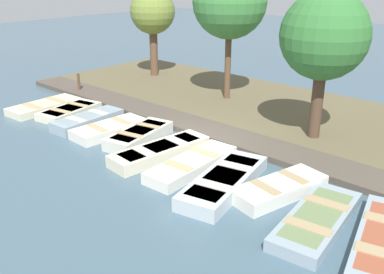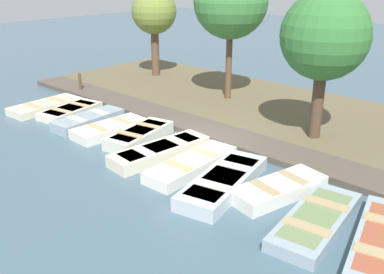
# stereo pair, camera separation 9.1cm
# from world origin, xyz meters

# --- Properties ---
(ground_plane) EXTENTS (80.00, 80.00, 0.00)m
(ground_plane) POSITION_xyz_m (0.00, 0.00, 0.00)
(ground_plane) COLOR #425B6B
(shore_bank) EXTENTS (8.00, 24.00, 0.18)m
(shore_bank) POSITION_xyz_m (-5.00, 0.00, 0.09)
(shore_bank) COLOR brown
(shore_bank) RESTS_ON ground_plane
(dock_walkway) EXTENTS (1.49, 23.59, 0.21)m
(dock_walkway) POSITION_xyz_m (-1.40, 0.00, 0.10)
(dock_walkway) COLOR #51473D
(dock_walkway) RESTS_ON ground_plane
(rowboat_0) EXTENTS (3.12, 1.44, 0.34)m
(rowboat_0) POSITION_xyz_m (1.26, -7.60, 0.17)
(rowboat_0) COLOR beige
(rowboat_0) RESTS_ON ground_plane
(rowboat_1) EXTENTS (2.80, 1.68, 0.34)m
(rowboat_1) POSITION_xyz_m (0.90, -6.22, 0.17)
(rowboat_1) COLOR beige
(rowboat_1) RESTS_ON ground_plane
(rowboat_2) EXTENTS (2.94, 1.22, 0.41)m
(rowboat_2) POSITION_xyz_m (1.12, -4.58, 0.20)
(rowboat_2) COLOR #8C9EA8
(rowboat_2) RESTS_ON ground_plane
(rowboat_3) EXTENTS (2.86, 1.27, 0.38)m
(rowboat_3) POSITION_xyz_m (1.11, -3.22, 0.19)
(rowboat_3) COLOR silver
(rowboat_3) RESTS_ON ground_plane
(rowboat_4) EXTENTS (2.93, 1.63, 0.44)m
(rowboat_4) POSITION_xyz_m (0.87, -1.83, 0.22)
(rowboat_4) COLOR beige
(rowboat_4) RESTS_ON ground_plane
(rowboat_5) EXTENTS (3.56, 1.37, 0.42)m
(rowboat_5) POSITION_xyz_m (1.33, -0.28, 0.21)
(rowboat_5) COLOR beige
(rowboat_5) RESTS_ON ground_plane
(rowboat_6) EXTENTS (3.38, 1.20, 0.37)m
(rowboat_6) POSITION_xyz_m (1.33, 1.12, 0.18)
(rowboat_6) COLOR silver
(rowboat_6) RESTS_ON ground_plane
(rowboat_7) EXTENTS (3.74, 1.95, 0.43)m
(rowboat_7) POSITION_xyz_m (1.62, 2.59, 0.21)
(rowboat_7) COLOR #B2BCC1
(rowboat_7) RESTS_ON ground_plane
(rowboat_8) EXTENTS (2.95, 1.62, 0.41)m
(rowboat_8) POSITION_xyz_m (0.92, 3.93, 0.21)
(rowboat_8) COLOR silver
(rowboat_8) RESTS_ON ground_plane
(rowboat_9) EXTENTS (3.44, 1.58, 0.33)m
(rowboat_9) POSITION_xyz_m (1.59, 5.38, 0.16)
(rowboat_9) COLOR #8C9EA8
(rowboat_9) RESTS_ON ground_plane
(rowboat_10) EXTENTS (3.72, 1.86, 0.37)m
(rowboat_10) POSITION_xyz_m (1.48, 6.86, 0.18)
(rowboat_10) COLOR #8C9EA8
(rowboat_10) RESTS_ON ground_plane
(mooring_post_near) EXTENTS (0.14, 0.14, 1.04)m
(mooring_post_near) POSITION_xyz_m (-1.26, -8.68, 0.53)
(mooring_post_near) COLOR brown
(mooring_post_near) RESTS_ON ground_plane
(park_tree_far_left) EXTENTS (2.39, 2.39, 4.81)m
(park_tree_far_left) POSITION_xyz_m (-5.92, -8.29, 3.53)
(park_tree_far_left) COLOR brown
(park_tree_far_left) RESTS_ON ground_plane
(park_tree_left) EXTENTS (3.19, 3.19, 6.03)m
(park_tree_left) POSITION_xyz_m (-5.06, -2.52, 4.41)
(park_tree_left) COLOR brown
(park_tree_left) RESTS_ON ground_plane
(park_tree_center) EXTENTS (2.92, 2.92, 5.16)m
(park_tree_center) POSITION_xyz_m (-3.27, 2.75, 3.66)
(park_tree_center) COLOR #4C3828
(park_tree_center) RESTS_ON ground_plane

